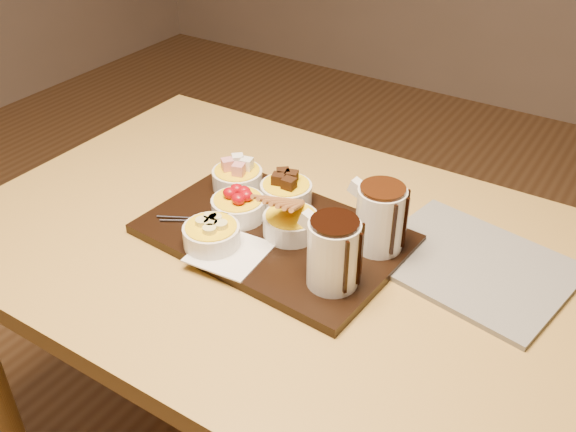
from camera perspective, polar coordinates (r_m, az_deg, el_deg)
The scene contains 12 objects.
dining_table at distance 1.23m, azimuth -0.21°, elevation -5.89°, with size 1.20×0.80×0.75m.
serving_board at distance 1.17m, azimuth -1.24°, elevation -1.63°, with size 0.46×0.30×0.02m, color black.
napkin at distance 1.11m, azimuth -5.22°, elevation -3.23°, with size 0.12×0.12×0.00m, color white.
bowl_marshmallows at distance 1.28m, azimuth -4.52°, elevation 3.30°, with size 0.10×0.10×0.04m, color white.
bowl_cake at distance 1.23m, azimuth -0.17°, elevation 2.04°, with size 0.10×0.10×0.04m, color white.
bowl_strawberries at distance 1.19m, azimuth -4.45°, elevation 0.70°, with size 0.10×0.10×0.04m, color white.
bowl_biscotti at distance 1.14m, azimuth 0.24°, elevation -0.78°, with size 0.10×0.10×0.04m, color white.
bowl_bananas at distance 1.12m, azimuth -6.80°, elevation -1.78°, with size 0.10×0.10×0.04m, color white.
pitcher_dark_chocolate at distance 1.01m, azimuth 4.05°, elevation -3.40°, with size 0.08×0.08×0.11m, color silver.
pitcher_milk_chocolate at distance 1.10m, azimuth 8.19°, elevation -0.26°, with size 0.08×0.08×0.11m, color silver.
fondue_skewers at distance 1.19m, azimuth -5.56°, elevation -0.30°, with size 0.26×0.03×0.01m, color silver, non-canonical shape.
newspaper at distance 1.15m, azimuth 16.04°, elevation -4.16°, with size 0.32×0.25×0.01m, color beige.
Camera 1 is at (0.51, -0.79, 1.44)m, focal length 40.00 mm.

